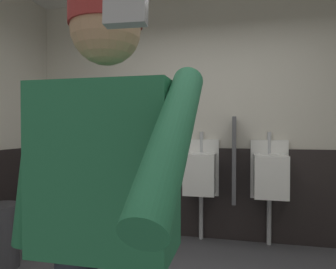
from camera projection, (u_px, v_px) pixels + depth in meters
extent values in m
cube|color=beige|center=(214.00, 116.00, 3.60)|extent=(4.97, 0.12, 2.84)
cube|color=black|center=(213.00, 193.00, 3.54)|extent=(4.37, 0.03, 1.05)
cube|color=white|center=(202.00, 167.00, 3.55)|extent=(0.40, 0.05, 0.65)
cube|color=white|center=(200.00, 174.00, 3.39)|extent=(0.34, 0.30, 0.45)
cylinder|color=#B7BABF|center=(202.00, 142.00, 3.54)|extent=(0.04, 0.04, 0.24)
cylinder|color=#B7BABF|center=(201.00, 215.00, 3.52)|extent=(0.05, 0.05, 0.55)
cube|color=white|center=(269.00, 169.00, 3.38)|extent=(0.40, 0.05, 0.65)
cube|color=white|center=(271.00, 176.00, 3.22)|extent=(0.34, 0.30, 0.45)
cylinder|color=#B7BABF|center=(269.00, 143.00, 3.37)|extent=(0.04, 0.04, 0.24)
cylinder|color=#B7BABF|center=(269.00, 219.00, 3.36)|extent=(0.05, 0.05, 0.55)
cube|color=#4C4C51|center=(234.00, 159.00, 3.27)|extent=(0.04, 0.40, 0.90)
cube|color=#26724C|center=(106.00, 168.00, 0.99)|extent=(0.45, 0.24, 0.54)
cylinder|color=#26724C|center=(34.00, 166.00, 1.05)|extent=(0.17, 0.09, 0.56)
cylinder|color=#26724C|center=(172.00, 134.00, 0.71)|extent=(0.09, 0.50, 0.39)
sphere|color=tan|center=(106.00, 30.00, 0.98)|extent=(0.23, 0.23, 0.23)
cylinder|color=maroon|center=(106.00, 10.00, 0.98)|extent=(0.24, 0.24, 0.10)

